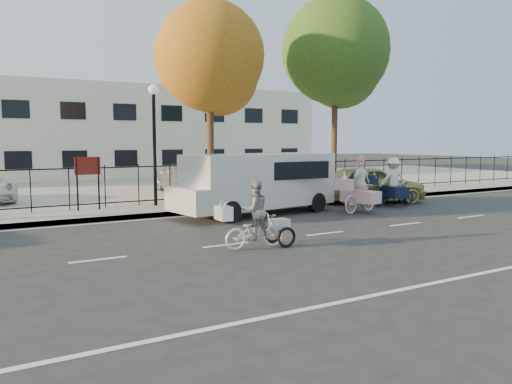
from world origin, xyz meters
TOP-DOWN VIEW (x-y plane):
  - ground at (0.00, 0.00)m, footprint 120.00×120.00m
  - road_markings at (0.00, 0.00)m, footprint 60.00×9.52m
  - curb at (0.00, 5.05)m, footprint 60.00×0.10m
  - sidewalk at (0.00, 6.10)m, footprint 60.00×2.20m
  - parking_lot at (0.00, 15.00)m, footprint 60.00×15.60m
  - iron_fence at (0.00, 7.20)m, footprint 58.00×0.06m
  - building at (0.00, 25.00)m, footprint 34.00×10.00m
  - lamppost at (0.50, 6.80)m, footprint 0.36×0.36m
  - street_sign at (-1.85, 6.80)m, footprint 0.85×0.06m
  - zebra_trike at (0.45, -0.62)m, footprint 1.85×0.71m
  - unicorn_bike at (6.39, 2.51)m, footprint 2.02×1.44m
  - bull_bike at (8.59, 3.21)m, footprint 2.06×1.44m
  - white_van at (3.13, 3.98)m, footprint 6.01×2.73m
  - gold_sedan at (8.64, 4.50)m, footprint 4.75×3.09m
  - lot_car_d at (3.06, 10.86)m, footprint 1.62×3.91m
  - tree_mid at (3.30, 7.87)m, footprint 4.36×4.36m
  - tree_east at (9.80, 8.14)m, footprint 4.98×4.98m

SIDE VIEW (x-z plane):
  - ground at x=0.00m, z-range 0.00..0.00m
  - road_markings at x=0.00m, z-range 0.00..0.01m
  - curb at x=0.00m, z-range 0.00..0.15m
  - sidewalk at x=0.00m, z-range 0.00..0.15m
  - parking_lot at x=0.00m, z-range 0.00..0.15m
  - zebra_trike at x=0.45m, z-range -0.18..1.40m
  - unicorn_bike at x=6.39m, z-range -0.26..1.73m
  - bull_bike at x=8.59m, z-range -0.19..1.67m
  - gold_sedan at x=8.64m, z-range 0.00..1.50m
  - lot_car_d at x=3.06m, z-range 0.15..1.48m
  - iron_fence at x=0.00m, z-range 0.15..1.65m
  - white_van at x=3.13m, z-range 0.11..2.16m
  - street_sign at x=-1.85m, z-range 0.52..2.32m
  - building at x=0.00m, z-range 0.00..6.00m
  - lamppost at x=0.50m, z-range 0.95..5.28m
  - tree_mid at x=3.30m, z-range 1.60..9.60m
  - tree_east at x=9.80m, z-range 1.83..10.96m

